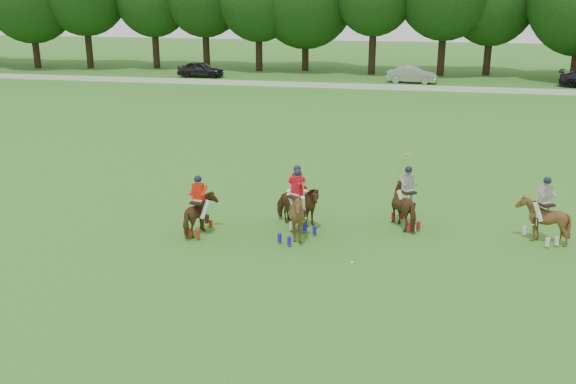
% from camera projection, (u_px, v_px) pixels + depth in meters
% --- Properties ---
extents(ground, '(180.00, 180.00, 0.00)m').
position_uv_depth(ground, '(248.00, 279.00, 18.85)').
color(ground, '#276E1F').
rests_on(ground, ground).
extents(boundary_rail, '(120.00, 0.10, 0.44)m').
position_uv_depth(boundary_rail, '(363.00, 86.00, 54.27)').
color(boundary_rail, white).
rests_on(boundary_rail, ground).
extents(car_left, '(4.41, 1.80, 1.50)m').
position_uv_depth(car_left, '(201.00, 69.00, 61.32)').
color(car_left, black).
rests_on(car_left, ground).
extents(car_mid, '(4.54, 2.02, 1.45)m').
position_uv_depth(car_mid, '(412.00, 75.00, 57.57)').
color(car_mid, '#ACACB1').
rests_on(car_mid, ground).
extents(polo_red_a, '(1.05, 1.73, 2.12)m').
position_uv_depth(polo_red_a, '(199.00, 214.00, 22.04)').
color(polo_red_a, '#4E2F14').
rests_on(polo_red_a, ground).
extents(polo_red_b, '(1.72, 1.53, 2.25)m').
position_uv_depth(polo_red_b, '(297.00, 205.00, 22.81)').
color(polo_red_b, '#4E2F14').
rests_on(polo_red_b, ground).
extents(polo_red_c, '(2.08, 2.14, 2.49)m').
position_uv_depth(polo_red_c, '(297.00, 214.00, 21.52)').
color(polo_red_c, '#4E2F14').
rests_on(polo_red_c, ground).
extents(polo_stripe_a, '(1.66, 1.97, 2.79)m').
position_uv_depth(polo_stripe_a, '(407.00, 205.00, 22.74)').
color(polo_stripe_a, '#4E2F14').
rests_on(polo_stripe_a, ground).
extents(polo_stripe_b, '(1.79, 1.85, 2.27)m').
position_uv_depth(polo_stripe_b, '(543.00, 219.00, 21.39)').
color(polo_stripe_b, '#4E2F14').
rests_on(polo_stripe_b, ground).
extents(polo_ball, '(0.09, 0.09, 0.09)m').
position_uv_depth(polo_ball, '(352.00, 263.00, 19.87)').
color(polo_ball, white).
rests_on(polo_ball, ground).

